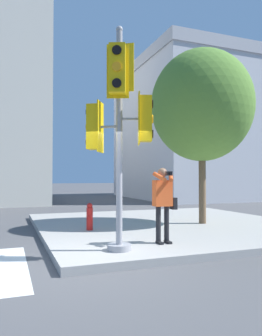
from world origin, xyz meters
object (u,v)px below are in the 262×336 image
Objects in this scene: person_photographer at (163,198)px; fire_hydrant at (90,217)px; street_tree at (202,106)px; traffic_signal_pole at (120,112)px.

person_photographer is 2.23× the size of fire_hydrant.
street_tree reaches higher than person_photographer.
street_tree is (3.61, 2.64, 0.96)m from traffic_signal_pole.
person_photographer reaches higher than fire_hydrant.
street_tree is (2.51, 2.32, 2.71)m from person_photographer.
traffic_signal_pole reaches higher than fire_hydrant.
street_tree is at bearing 0.48° from fire_hydrant.
person_photographer is at bearing -137.17° from street_tree.
person_photographer is 0.30× the size of street_tree.
fire_hydrant is at bearing 89.74° from traffic_signal_pole.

